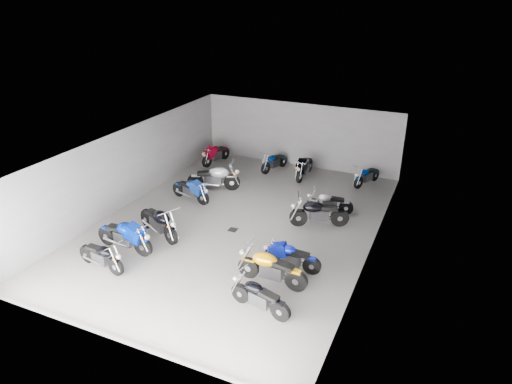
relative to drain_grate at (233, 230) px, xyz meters
The scene contains 20 objects.
ground 0.50m from the drain_grate, 90.00° to the left, with size 14.00×14.00×0.00m, color gray.
wall_back 7.67m from the drain_grate, 90.00° to the left, with size 10.00×0.10×3.20m, color gray.
wall_left 5.27m from the drain_grate, behind, with size 0.10×14.00×3.20m, color gray.
wall_right 5.27m from the drain_grate, ahead, with size 0.10×14.00×3.20m, color gray.
ceiling 3.25m from the drain_grate, 90.00° to the left, with size 10.00×14.00×0.04m, color black.
drain_grate is the anchor object (origin of this frame).
motorcycle_left_a 4.85m from the drain_grate, 123.85° to the right, with size 1.97×0.49×0.87m.
motorcycle_left_b 3.93m from the drain_grate, 134.33° to the right, with size 2.33×0.49×1.02m.
motorcycle_left_c 2.75m from the drain_grate, 146.74° to the right, with size 2.21×1.10×1.04m.
motorcycle_left_e 3.25m from the drain_grate, 150.03° to the left, with size 2.02×0.62×0.90m.
motorcycle_left_f 3.90m from the drain_grate, 128.93° to the left, with size 2.28×1.02×1.05m.
motorcycle_right_a 4.79m from the drain_grate, 54.31° to the right, with size 1.95×0.56×0.87m.
motorcycle_right_b 3.67m from the drain_grate, 44.46° to the right, with size 2.29×0.46×1.00m.
motorcycle_right_c 3.33m from the drain_grate, 29.02° to the right, with size 1.95×0.42×0.86m.
motorcycle_right_e 3.30m from the drain_grate, 29.84° to the left, with size 2.13×1.05×1.00m.
motorcycle_right_f 4.08m from the drain_grate, 44.45° to the left, with size 1.87×0.59×0.83m.
motorcycle_back_a 7.24m from the drain_grate, 123.67° to the left, with size 0.56×2.07×0.92m.
motorcycle_back_c 6.36m from the drain_grate, 97.89° to the left, with size 0.69×1.86×0.84m.
motorcycle_back_d 6.13m from the drain_grate, 82.71° to the left, with size 0.42×2.17×0.95m.
motorcycle_back_f 7.35m from the drain_grate, 59.90° to the left, with size 0.83×1.79×0.83m.
Camera 1 is at (6.92, -13.87, 8.34)m, focal length 32.00 mm.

